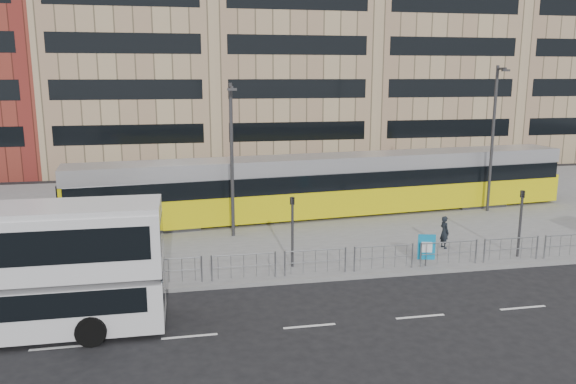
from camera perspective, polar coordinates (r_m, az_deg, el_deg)
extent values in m
plane|color=black|center=(23.55, 4.75, -8.95)|extent=(120.00, 120.00, 0.00)
cube|color=slate|center=(34.72, -0.61, -1.96)|extent=(64.00, 24.00, 0.15)
cube|color=gray|center=(23.57, 4.72, -8.74)|extent=(64.00, 0.25, 0.17)
cube|color=tan|center=(55.38, -15.54, 14.13)|extent=(14.00, 16.00, 22.00)
cube|color=tan|center=(56.21, -0.68, 15.53)|extent=(14.00, 16.00, 24.00)
cube|color=tan|center=(60.24, 12.92, 13.56)|extent=(14.00, 16.00, 21.00)
cube|color=tan|center=(67.12, 24.28, 13.48)|extent=(14.00, 16.00, 23.00)
cylinder|color=gray|center=(24.21, 9.06, -5.48)|extent=(32.00, 0.05, 0.05)
cylinder|color=gray|center=(24.36, 9.02, -6.61)|extent=(32.00, 0.04, 0.04)
cube|color=white|center=(20.36, 10.65, -12.55)|extent=(62.00, 0.12, 0.01)
cube|color=black|center=(20.40, -26.46, -9.31)|extent=(8.77, 2.57, 0.83)
cylinder|color=black|center=(19.05, -19.39, -13.21)|extent=(0.97, 0.30, 0.97)
cylinder|color=black|center=(21.30, -18.41, -10.43)|extent=(0.97, 0.30, 0.97)
cube|color=#CFC30B|center=(33.55, 4.55, -0.56)|extent=(30.30, 5.90, 1.72)
cube|color=black|center=(33.31, 4.58, 1.43)|extent=(29.88, 5.89, 0.97)
cube|color=#BBBBC1|center=(33.16, 4.61, 2.99)|extent=(30.28, 5.67, 0.86)
cube|color=#CFC30B|center=(40.88, 23.78, 1.70)|extent=(1.53, 2.55, 2.80)
cube|color=#CFC30B|center=(31.27, -20.91, -0.91)|extent=(1.53, 2.55, 2.80)
cylinder|color=#2D2D30|center=(33.38, 4.57, 0.79)|extent=(2.82, 2.82, 3.23)
cube|color=#2D2D30|center=(38.26, 18.19, -0.74)|extent=(3.49, 3.03, 0.54)
cube|color=#2D2D30|center=(31.59, -12.12, -2.98)|extent=(3.49, 3.03, 0.54)
cylinder|color=#2D2D30|center=(25.38, 13.84, -6.46)|extent=(0.06, 0.06, 0.75)
cube|color=#0C7EB5|center=(25.24, 13.89, -5.45)|extent=(0.75, 0.24, 1.13)
cube|color=white|center=(25.21, 13.92, -5.47)|extent=(0.46, 0.12, 0.47)
imported|color=black|center=(28.04, 15.61, -3.94)|extent=(0.46, 0.63, 1.57)
cylinder|color=#2D2D30|center=(24.21, 0.45, -4.22)|extent=(0.12, 0.12, 3.00)
imported|color=#2D2D30|center=(23.93, 0.45, -1.68)|extent=(0.22, 0.24, 1.00)
cylinder|color=#2D2D30|center=(27.64, 22.51, -3.11)|extent=(0.12, 0.12, 3.00)
imported|color=#2D2D30|center=(27.40, 22.69, -0.88)|extent=(0.18, 0.21, 1.00)
cylinder|color=#2D2D30|center=(28.55, -5.72, 3.13)|extent=(0.18, 0.18, 7.81)
cylinder|color=#2D2D30|center=(27.83, -5.80, 10.57)|extent=(0.14, 0.90, 0.14)
cube|color=#2D2D30|center=(27.39, -5.71, 10.34)|extent=(0.45, 0.20, 0.12)
cylinder|color=#2D2D30|center=(35.91, 20.05, 4.99)|extent=(0.18, 0.18, 8.74)
cylinder|color=#2D2D30|center=(35.37, 20.87, 11.63)|extent=(0.14, 0.90, 0.14)
cube|color=#2D2D30|center=(34.98, 21.25, 11.45)|extent=(0.45, 0.20, 0.12)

